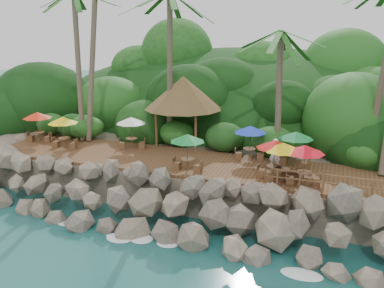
% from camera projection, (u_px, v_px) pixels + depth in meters
% --- Properties ---
extents(ground, '(140.00, 140.00, 0.00)m').
position_uv_depth(ground, '(149.00, 244.00, 19.83)').
color(ground, '#19514F').
rests_on(ground, ground).
extents(land_base, '(32.00, 25.20, 2.10)m').
position_uv_depth(land_base, '(234.00, 140.00, 33.99)').
color(land_base, gray).
rests_on(land_base, ground).
extents(jungle_hill, '(44.80, 28.00, 15.40)m').
position_uv_depth(jungle_hill, '(253.00, 132.00, 41.05)').
color(jungle_hill, '#143811').
rests_on(jungle_hill, ground).
extents(seawall, '(29.00, 4.00, 2.30)m').
position_uv_depth(seawall, '(165.00, 206.00, 21.32)').
color(seawall, gray).
rests_on(seawall, ground).
extents(terrace, '(26.00, 5.00, 0.20)m').
position_uv_depth(terrace, '(192.00, 163.00, 24.65)').
color(terrace, brown).
rests_on(terrace, land_base).
extents(jungle_foliage, '(44.00, 16.00, 12.00)m').
position_uv_depth(jungle_foliage, '(230.00, 156.00, 33.37)').
color(jungle_foliage, '#143811').
rests_on(jungle_foliage, ground).
extents(foam_line, '(25.20, 0.80, 0.06)m').
position_uv_depth(foam_line, '(152.00, 240.00, 20.10)').
color(foam_line, white).
rests_on(foam_line, ground).
extents(palapa, '(5.27, 5.27, 4.60)m').
position_uv_depth(palapa, '(183.00, 93.00, 27.74)').
color(palapa, brown).
rests_on(palapa, ground).
extents(dining_clusters, '(20.10, 5.10, 2.12)m').
position_uv_depth(dining_clusters, '(193.00, 134.00, 23.91)').
color(dining_clusters, brown).
rests_on(dining_clusters, terrace).
extents(railing, '(8.30, 0.10, 1.00)m').
position_uv_depth(railing, '(360.00, 186.00, 19.26)').
color(railing, brown).
rests_on(railing, terrace).
extents(waiter, '(0.72, 0.54, 1.80)m').
position_uv_depth(waiter, '(275.00, 154.00, 23.07)').
color(waiter, white).
rests_on(waiter, terrace).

